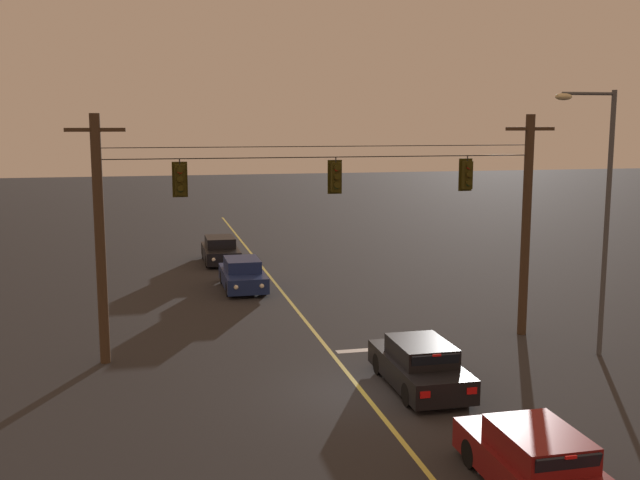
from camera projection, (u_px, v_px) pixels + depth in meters
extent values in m
plane|color=#28282B|center=(363.00, 393.00, 21.19)|extent=(180.00, 180.00, 0.00)
cube|color=#D1C64C|center=(293.00, 306.00, 31.24)|extent=(0.14, 60.00, 0.01)
cube|color=silver|center=(385.00, 349.00, 25.31)|extent=(3.40, 0.36, 0.01)
cylinder|color=#423021|center=(100.00, 241.00, 23.26)|extent=(0.32, 0.32, 7.83)
cube|color=#423021|center=(95.00, 130.00, 22.73)|extent=(1.80, 0.12, 0.12)
cylinder|color=slate|center=(96.00, 141.00, 22.78)|extent=(0.12, 0.12, 0.18)
cylinder|color=#423021|center=(526.00, 227.00, 26.46)|extent=(0.32, 0.32, 7.83)
cube|color=#423021|center=(530.00, 129.00, 25.93)|extent=(1.80, 0.12, 0.12)
cylinder|color=slate|center=(530.00, 139.00, 25.98)|extent=(0.12, 0.12, 0.18)
cylinder|color=black|center=(327.00, 157.00, 24.47)|extent=(14.47, 0.03, 0.03)
cylinder|color=black|center=(327.00, 146.00, 24.41)|extent=(14.47, 0.02, 0.02)
cylinder|color=black|center=(180.00, 162.00, 23.43)|extent=(0.04, 0.04, 0.18)
cube|color=#332D0A|center=(180.00, 180.00, 23.52)|extent=(0.32, 0.26, 0.96)
cube|color=#332D0A|center=(180.00, 179.00, 23.66)|extent=(0.48, 0.03, 1.12)
sphere|color=red|center=(180.00, 171.00, 23.32)|extent=(0.17, 0.17, 0.17)
cylinder|color=#332D0A|center=(180.00, 170.00, 23.28)|extent=(0.20, 0.10, 0.20)
sphere|color=#3D280A|center=(180.00, 180.00, 23.37)|extent=(0.17, 0.17, 0.17)
cylinder|color=#332D0A|center=(180.00, 179.00, 23.32)|extent=(0.20, 0.10, 0.20)
sphere|color=black|center=(181.00, 189.00, 23.41)|extent=(0.17, 0.17, 0.17)
cylinder|color=#332D0A|center=(181.00, 188.00, 23.37)|extent=(0.20, 0.10, 0.20)
cylinder|color=black|center=(336.00, 160.00, 24.55)|extent=(0.04, 0.04, 0.18)
cube|color=#332D0A|center=(336.00, 177.00, 24.64)|extent=(0.32, 0.26, 0.96)
cube|color=#332D0A|center=(335.00, 177.00, 24.78)|extent=(0.48, 0.03, 1.12)
sphere|color=red|center=(337.00, 169.00, 24.44)|extent=(0.17, 0.17, 0.17)
cylinder|color=#332D0A|center=(337.00, 167.00, 24.39)|extent=(0.20, 0.10, 0.20)
sphere|color=#3D280A|center=(337.00, 178.00, 24.48)|extent=(0.17, 0.17, 0.17)
cylinder|color=#332D0A|center=(337.00, 176.00, 24.44)|extent=(0.20, 0.10, 0.20)
sphere|color=black|center=(337.00, 186.00, 24.53)|extent=(0.17, 0.17, 0.17)
cylinder|color=#332D0A|center=(337.00, 185.00, 24.48)|extent=(0.20, 0.10, 0.20)
cylinder|color=black|center=(468.00, 158.00, 25.57)|extent=(0.04, 0.04, 0.18)
cube|color=#332D0A|center=(467.00, 175.00, 25.66)|extent=(0.32, 0.26, 0.96)
cube|color=#332D0A|center=(465.00, 175.00, 25.80)|extent=(0.48, 0.03, 1.12)
sphere|color=red|center=(469.00, 167.00, 25.46)|extent=(0.17, 0.17, 0.17)
cylinder|color=#332D0A|center=(470.00, 166.00, 25.42)|extent=(0.20, 0.10, 0.20)
sphere|color=#3D280A|center=(469.00, 175.00, 25.51)|extent=(0.17, 0.17, 0.17)
cylinder|color=#332D0A|center=(469.00, 174.00, 25.46)|extent=(0.20, 0.10, 0.20)
sphere|color=black|center=(469.00, 184.00, 25.55)|extent=(0.17, 0.17, 0.17)
cylinder|color=#332D0A|center=(469.00, 183.00, 25.51)|extent=(0.20, 0.10, 0.20)
cube|color=black|center=(419.00, 370.00, 21.58)|extent=(1.80, 4.30, 0.68)
cube|color=black|center=(421.00, 351.00, 21.37)|extent=(1.51, 2.15, 0.54)
cube|color=black|center=(410.00, 341.00, 22.27)|extent=(1.40, 0.21, 0.48)
cube|color=black|center=(435.00, 362.00, 20.34)|extent=(1.37, 0.18, 0.46)
cylinder|color=black|center=(379.00, 364.00, 22.71)|extent=(0.22, 0.64, 0.64)
cylinder|color=black|center=(428.00, 360.00, 23.06)|extent=(0.22, 0.64, 0.64)
cylinder|color=black|center=(409.00, 395.00, 20.15)|extent=(0.22, 0.64, 0.64)
cylinder|color=black|center=(464.00, 390.00, 20.50)|extent=(0.22, 0.64, 0.64)
cube|color=red|center=(425.00, 395.00, 19.33)|extent=(0.28, 0.03, 0.18)
cube|color=red|center=(472.00, 391.00, 19.62)|extent=(0.28, 0.03, 0.18)
cube|color=red|center=(437.00, 355.00, 20.20)|extent=(0.24, 0.04, 0.06)
cube|color=navy|center=(243.00, 278.00, 34.33)|extent=(1.80, 4.30, 0.68)
cube|color=navy|center=(242.00, 264.00, 34.35)|extent=(1.51, 2.15, 0.54)
cube|color=black|center=(245.00, 268.00, 33.45)|extent=(1.40, 0.21, 0.48)
cube|color=black|center=(239.00, 260.00, 35.37)|extent=(1.37, 0.18, 0.46)
cylinder|color=black|center=(264.00, 287.00, 33.25)|extent=(0.22, 0.64, 0.64)
cylinder|color=black|center=(229.00, 289.00, 32.90)|extent=(0.22, 0.64, 0.64)
cylinder|color=black|center=(256.00, 275.00, 35.82)|extent=(0.22, 0.64, 0.64)
cylinder|color=black|center=(223.00, 277.00, 35.47)|extent=(0.22, 0.64, 0.64)
sphere|color=white|center=(262.00, 286.00, 32.35)|extent=(0.20, 0.20, 0.20)
sphere|color=white|center=(236.00, 287.00, 32.11)|extent=(0.20, 0.20, 0.20)
cube|color=black|center=(221.00, 253.00, 40.79)|extent=(1.80, 4.30, 0.68)
cube|color=black|center=(220.00, 242.00, 40.81)|extent=(1.51, 2.15, 0.54)
cube|color=black|center=(222.00, 245.00, 39.91)|extent=(1.40, 0.21, 0.48)
cube|color=black|center=(218.00, 239.00, 41.84)|extent=(1.37, 0.18, 0.46)
cylinder|color=black|center=(238.00, 260.00, 39.71)|extent=(0.22, 0.64, 0.64)
cylinder|color=black|center=(208.00, 262.00, 39.36)|extent=(0.22, 0.64, 0.64)
cylinder|color=black|center=(232.00, 252.00, 42.28)|extent=(0.22, 0.64, 0.64)
cylinder|color=black|center=(204.00, 253.00, 41.93)|extent=(0.22, 0.64, 0.64)
sphere|color=white|center=(235.00, 259.00, 38.82)|extent=(0.20, 0.20, 0.20)
sphere|color=white|center=(214.00, 260.00, 38.57)|extent=(0.20, 0.20, 0.20)
cube|color=maroon|center=(535.00, 469.00, 15.43)|extent=(1.80, 4.30, 0.68)
cube|color=maroon|center=(539.00, 443.00, 15.22)|extent=(1.51, 2.15, 0.54)
cube|color=black|center=(517.00, 425.00, 16.12)|extent=(1.40, 0.21, 0.48)
cube|color=black|center=(567.00, 466.00, 14.19)|extent=(1.37, 0.18, 0.46)
cylinder|color=black|center=(471.00, 454.00, 16.56)|extent=(0.22, 0.64, 0.64)
cylinder|color=black|center=(537.00, 447.00, 16.91)|extent=(0.22, 0.64, 0.64)
cube|color=red|center=(571.00, 457.00, 14.05)|extent=(0.24, 0.04, 0.06)
cylinder|color=#4C4F54|center=(607.00, 226.00, 23.99)|extent=(0.16, 0.16, 8.55)
cylinder|color=#4C4F54|center=(589.00, 94.00, 23.14)|extent=(1.80, 0.10, 0.10)
ellipsoid|color=beige|center=(564.00, 97.00, 22.97)|extent=(0.56, 0.30, 0.22)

